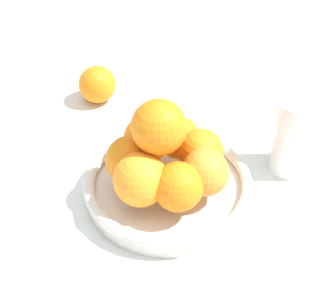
{
  "coord_description": "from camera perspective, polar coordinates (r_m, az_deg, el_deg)",
  "views": [
    {
      "loc": [
        0.12,
        -0.6,
        0.6
      ],
      "look_at": [
        0.0,
        0.0,
        0.11
      ],
      "focal_mm": 60.0,
      "sensor_mm": 36.0,
      "label": 1
    }
  ],
  "objects": [
    {
      "name": "drinking_glass",
      "position": [
        0.89,
        12.77,
        0.69
      ],
      "size": [
        0.07,
        0.07,
        0.13
      ],
      "primitive_type": "cylinder",
      "color": "white",
      "rests_on": "ground_plane"
    },
    {
      "name": "stray_orange",
      "position": [
        1.04,
        -7.2,
        5.82
      ],
      "size": [
        0.07,
        0.07,
        0.07
      ],
      "primitive_type": "sphere",
      "color": "orange",
      "rests_on": "ground_plane"
    },
    {
      "name": "ground_plane",
      "position": [
        0.86,
        -0.0,
        -5.45
      ],
      "size": [
        4.0,
        4.0,
        0.0
      ],
      "primitive_type": "plane",
      "color": "silver"
    },
    {
      "name": "orange_pile",
      "position": [
        0.8,
        -0.35,
        -1.43
      ],
      "size": [
        0.18,
        0.18,
        0.14
      ],
      "color": "orange",
      "rests_on": "fruit_bowl"
    },
    {
      "name": "fruit_bowl",
      "position": [
        0.85,
        -0.0,
        -4.56
      ],
      "size": [
        0.25,
        0.25,
        0.04
      ],
      "color": "silver",
      "rests_on": "ground_plane"
    }
  ]
}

